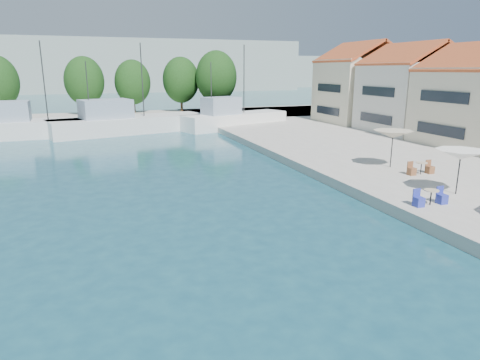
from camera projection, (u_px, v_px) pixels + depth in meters
name	position (u px, v px, depth m)	size (l,w,h in m)	color
quay_far	(88.00, 120.00, 58.10)	(90.00, 16.00, 0.60)	#B0A89F
hill_west	(11.00, 66.00, 134.28)	(180.00, 40.00, 16.00)	#92A097
hill_east	(210.00, 72.00, 175.22)	(140.00, 40.00, 12.00)	#92A097
building_05	(411.00, 86.00, 44.12)	(8.40, 8.80, 9.70)	silver
building_06	(360.00, 82.00, 52.29)	(9.00, 8.80, 10.20)	beige
trawler_02	(28.00, 127.00, 44.76)	(16.47, 4.82, 10.20)	silver
trawler_03	(126.00, 123.00, 47.94)	(17.87, 8.72, 10.20)	silver
trawler_04	(233.00, 119.00, 51.79)	(14.12, 7.76, 10.20)	white
tree_05	(84.00, 81.00, 61.01)	(5.54, 5.54, 8.20)	#3F2B19
tree_06	(133.00, 82.00, 63.50)	(5.27, 5.27, 7.79)	#3F2B19
tree_07	(181.00, 80.00, 65.75)	(5.57, 5.57, 8.25)	#3F2B19
tree_08	(216.00, 77.00, 64.21)	(6.17, 6.17, 9.13)	#3F2B19
umbrella_white	(461.00, 155.00, 22.00)	(2.53, 2.53, 2.36)	black
umbrella_cream	(393.00, 134.00, 28.11)	(2.60, 2.60, 2.48)	black
cafe_table_02	(430.00, 199.00, 20.60)	(1.82, 0.70, 0.76)	black
cafe_table_03	(421.00, 170.00, 26.66)	(1.82, 0.70, 0.76)	black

